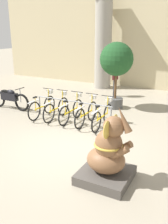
# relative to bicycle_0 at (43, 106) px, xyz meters

# --- Properties ---
(ground_plane) EXTENTS (60.00, 60.00, 0.00)m
(ground_plane) POSITION_rel_bicycle_0_xyz_m (2.36, -1.80, -0.42)
(ground_plane) COLOR #9E937F
(building_facade) EXTENTS (20.00, 0.20, 6.00)m
(building_facade) POSITION_rel_bicycle_0_xyz_m (2.36, 6.80, 2.58)
(building_facade) COLOR #C6B78E
(building_facade) RESTS_ON ground_plane
(column_left) EXTENTS (1.17, 1.17, 5.16)m
(column_left) POSITION_rel_bicycle_0_xyz_m (-0.02, 5.80, 2.20)
(column_left) COLOR gray
(column_left) RESTS_ON ground_plane
(bike_rack) EXTENTS (3.13, 0.05, 0.77)m
(bike_rack) POSITION_rel_bicycle_0_xyz_m (1.26, 0.15, 0.17)
(bike_rack) COLOR gray
(bike_rack) RESTS_ON ground_plane
(bicycle_0) EXTENTS (0.48, 1.70, 1.05)m
(bicycle_0) POSITION_rel_bicycle_0_xyz_m (0.00, 0.00, 0.00)
(bicycle_0) COLOR black
(bicycle_0) RESTS_ON ground_plane
(bicycle_1) EXTENTS (0.48, 1.70, 1.05)m
(bicycle_1) POSITION_rel_bicycle_0_xyz_m (0.63, 0.04, 0.00)
(bicycle_1) COLOR black
(bicycle_1) RESTS_ON ground_plane
(bicycle_2) EXTENTS (0.48, 1.70, 1.05)m
(bicycle_2) POSITION_rel_bicycle_0_xyz_m (1.26, 0.07, 0.00)
(bicycle_2) COLOR black
(bicycle_2) RESTS_ON ground_plane
(bicycle_3) EXTENTS (0.48, 1.70, 1.05)m
(bicycle_3) POSITION_rel_bicycle_0_xyz_m (1.90, 0.05, 0.00)
(bicycle_3) COLOR black
(bicycle_3) RESTS_ON ground_plane
(bicycle_4) EXTENTS (0.48, 1.70, 1.05)m
(bicycle_4) POSITION_rel_bicycle_0_xyz_m (2.53, 0.03, 0.00)
(bicycle_4) COLOR black
(bicycle_4) RESTS_ON ground_plane
(elephant_statue) EXTENTS (1.13, 1.13, 1.81)m
(elephant_statue) POSITION_rel_bicycle_0_xyz_m (3.90, -2.85, 0.18)
(elephant_statue) COLOR #4C4742
(elephant_statue) RESTS_ON ground_plane
(motorcycle) EXTENTS (2.07, 0.55, 0.97)m
(motorcycle) POSITION_rel_bicycle_0_xyz_m (-1.84, 0.17, 0.05)
(motorcycle) COLOR black
(motorcycle) RESTS_ON ground_plane
(person_pedestrian) EXTENTS (0.24, 0.47, 1.78)m
(person_pedestrian) POSITION_rel_bicycle_0_xyz_m (1.37, 4.20, 0.65)
(person_pedestrian) COLOR #28282D
(person_pedestrian) RESTS_ON ground_plane
(potted_tree) EXTENTS (1.38, 1.38, 2.79)m
(potted_tree) POSITION_rel_bicycle_0_xyz_m (2.07, 2.40, 1.54)
(potted_tree) COLOR #4C4C4C
(potted_tree) RESTS_ON ground_plane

